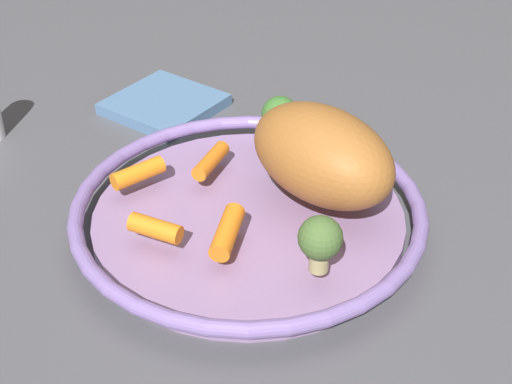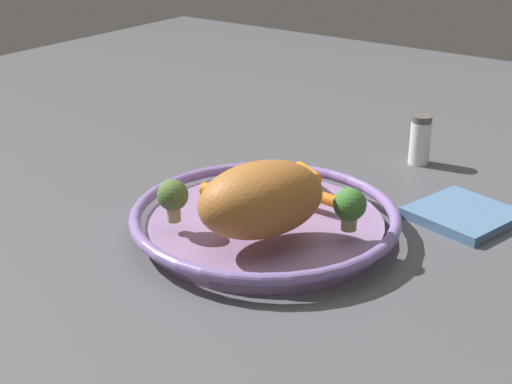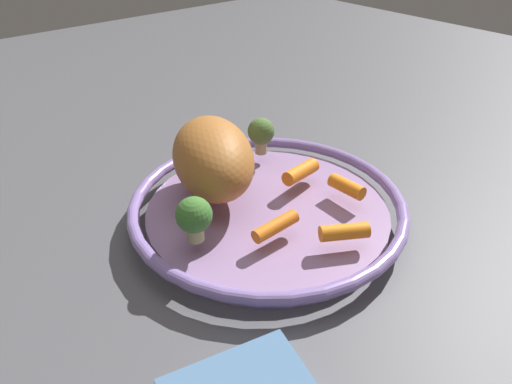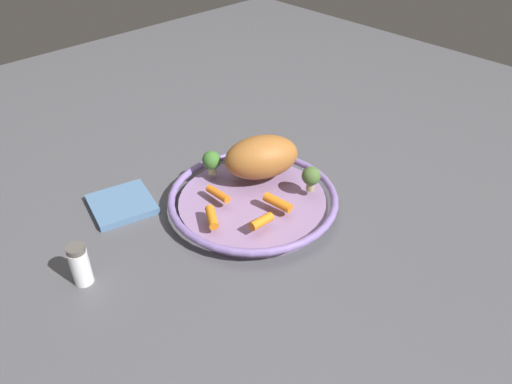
% 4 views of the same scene
% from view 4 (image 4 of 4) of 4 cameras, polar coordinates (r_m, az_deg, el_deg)
% --- Properties ---
extents(ground_plane, '(2.29, 2.29, 0.00)m').
position_cam_4_polar(ground_plane, '(1.03, -0.34, -1.82)').
color(ground_plane, '#4C4C51').
extents(serving_bowl, '(0.35, 0.35, 0.04)m').
position_cam_4_polar(serving_bowl, '(1.02, -0.35, -0.97)').
color(serving_bowl, '#8E709E').
rests_on(serving_bowl, ground_plane).
extents(roast_chicken_piece, '(0.19, 0.16, 0.09)m').
position_cam_4_polar(roast_chicken_piece, '(1.04, 0.64, 4.04)').
color(roast_chicken_piece, '#A2622A').
rests_on(roast_chicken_piece, serving_bowl).
extents(baby_carrot_center, '(0.03, 0.06, 0.02)m').
position_cam_4_polar(baby_carrot_center, '(0.97, 2.52, -1.22)').
color(baby_carrot_center, orange).
rests_on(baby_carrot_center, serving_bowl).
extents(baby_carrot_near_rim, '(0.05, 0.02, 0.02)m').
position_cam_4_polar(baby_carrot_near_rim, '(0.93, 0.64, -3.40)').
color(baby_carrot_near_rim, orange).
rests_on(baby_carrot_near_rim, serving_bowl).
extents(baby_carrot_right, '(0.02, 0.06, 0.02)m').
position_cam_4_polar(baby_carrot_right, '(1.00, -4.38, -0.22)').
color(baby_carrot_right, orange).
rests_on(baby_carrot_right, serving_bowl).
extents(baby_carrot_left, '(0.04, 0.06, 0.02)m').
position_cam_4_polar(baby_carrot_left, '(0.94, -5.11, -2.91)').
color(baby_carrot_left, orange).
rests_on(baby_carrot_left, serving_bowl).
extents(broccoli_floret_mid, '(0.04, 0.04, 0.05)m').
position_cam_4_polar(broccoli_floret_mid, '(1.06, -5.12, 3.58)').
color(broccoli_floret_mid, '#9DA466').
rests_on(broccoli_floret_mid, serving_bowl).
extents(broccoli_floret_small, '(0.04, 0.04, 0.05)m').
position_cam_4_polar(broccoli_floret_small, '(1.01, 6.34, 1.75)').
color(broccoli_floret_small, tan).
rests_on(broccoli_floret_small, serving_bowl).
extents(salt_shaker, '(0.03, 0.03, 0.08)m').
position_cam_4_polar(salt_shaker, '(0.90, -19.57, -7.88)').
color(salt_shaker, white).
rests_on(salt_shaker, ground_plane).
extents(dish_towel, '(0.15, 0.15, 0.01)m').
position_cam_4_polar(dish_towel, '(1.07, -15.16, -1.35)').
color(dish_towel, '#4C7099').
rests_on(dish_towel, ground_plane).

